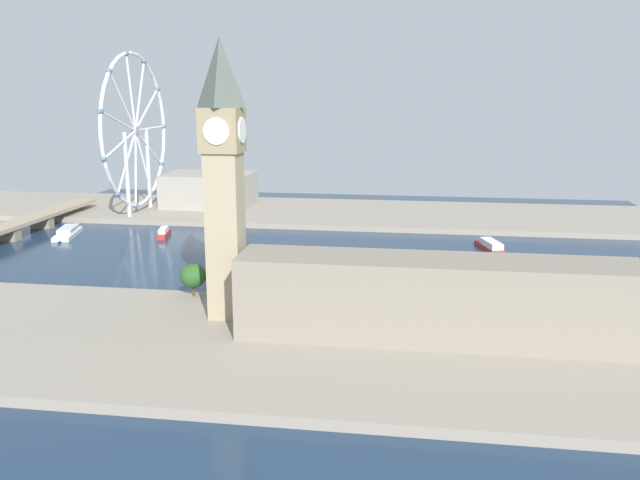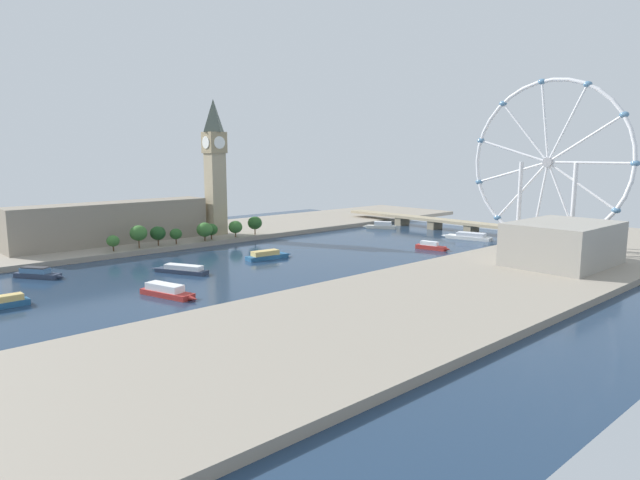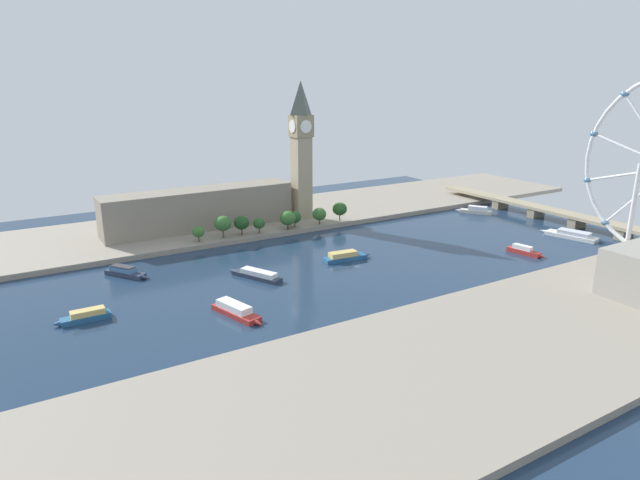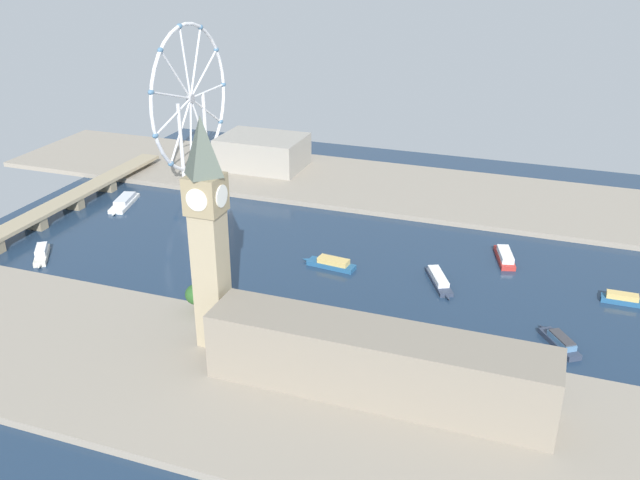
{
  "view_description": "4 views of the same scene",
  "coord_description": "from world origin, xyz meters",
  "px_view_note": "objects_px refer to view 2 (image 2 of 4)",
  "views": [
    {
      "loc": [
        -290.26,
        -44.69,
        77.18
      ],
      "look_at": [
        -6.38,
        -3.12,
        10.92
      ],
      "focal_mm": 36.84,
      "sensor_mm": 36.0,
      "label": 1
    },
    {
      "loc": [
        233.51,
        -183.36,
        57.94
      ],
      "look_at": [
        9.31,
        21.91,
        9.67
      ],
      "focal_mm": 30.95,
      "sensor_mm": 36.0,
      "label": 2
    },
    {
      "loc": [
        227.71,
        -160.0,
        94.88
      ],
      "look_at": [
        -11.15,
        -16.23,
        11.96
      ],
      "focal_mm": 30.82,
      "sensor_mm": 36.0,
      "label": 3
    },
    {
      "loc": [
        -290.78,
        -99.94,
        150.53
      ],
      "look_at": [
        6.8,
        6.97,
        7.31
      ],
      "focal_mm": 38.75,
      "sensor_mm": 36.0,
      "label": 4
    }
  ],
  "objects_px": {
    "tour_boat_7": "(469,236)",
    "river_bridge": "(453,223)",
    "clock_tower": "(215,165)",
    "parliament_block": "(111,223)",
    "riverside_hall": "(563,243)",
    "tour_boat_6": "(38,273)",
    "ferris_wheel": "(548,163)",
    "tour_boat_0": "(182,269)",
    "tour_boat_1": "(267,255)",
    "tour_boat_5": "(1,303)",
    "tour_boat_2": "(381,226)",
    "tour_boat_4": "(431,246)",
    "tour_boat_3": "(167,291)"
  },
  "relations": [
    {
      "from": "tour_boat_7",
      "to": "river_bridge",
      "type": "bearing_deg",
      "value": -54.03
    },
    {
      "from": "clock_tower",
      "to": "river_bridge",
      "type": "distance_m",
      "value": 178.3
    },
    {
      "from": "parliament_block",
      "to": "riverside_hall",
      "type": "relative_size",
      "value": 2.17
    },
    {
      "from": "river_bridge",
      "to": "tour_boat_6",
      "type": "xyz_separation_m",
      "value": [
        -41.65,
        -275.22,
        -4.08
      ]
    },
    {
      "from": "riverside_hall",
      "to": "tour_boat_6",
      "type": "relative_size",
      "value": 2.33
    },
    {
      "from": "ferris_wheel",
      "to": "tour_boat_0",
      "type": "relative_size",
      "value": 3.15
    },
    {
      "from": "river_bridge",
      "to": "tour_boat_1",
      "type": "distance_m",
      "value": 168.13
    },
    {
      "from": "tour_boat_5",
      "to": "tour_boat_7",
      "type": "bearing_deg",
      "value": 174.44
    },
    {
      "from": "tour_boat_2",
      "to": "tour_boat_7",
      "type": "relative_size",
      "value": 0.68
    },
    {
      "from": "ferris_wheel",
      "to": "tour_boat_4",
      "type": "bearing_deg",
      "value": -145.65
    },
    {
      "from": "tour_boat_0",
      "to": "clock_tower",
      "type": "bearing_deg",
      "value": -66.95
    },
    {
      "from": "parliament_block",
      "to": "tour_boat_0",
      "type": "relative_size",
      "value": 3.92
    },
    {
      "from": "riverside_hall",
      "to": "tour_boat_5",
      "type": "height_order",
      "value": "riverside_hall"
    },
    {
      "from": "clock_tower",
      "to": "tour_boat_2",
      "type": "distance_m",
      "value": 136.15
    },
    {
      "from": "tour_boat_2",
      "to": "tour_boat_0",
      "type": "bearing_deg",
      "value": 67.91
    },
    {
      "from": "ferris_wheel",
      "to": "tour_boat_5",
      "type": "xyz_separation_m",
      "value": [
        -85.33,
        -259.62,
        -49.96
      ]
    },
    {
      "from": "tour_boat_0",
      "to": "tour_boat_2",
      "type": "bearing_deg",
      "value": -104.29
    },
    {
      "from": "clock_tower",
      "to": "tour_boat_4",
      "type": "relative_size",
      "value": 4.06
    },
    {
      "from": "tour_boat_3",
      "to": "tour_boat_5",
      "type": "distance_m",
      "value": 60.52
    },
    {
      "from": "tour_boat_6",
      "to": "tour_boat_1",
      "type": "bearing_deg",
      "value": 37.22
    },
    {
      "from": "tour_boat_1",
      "to": "tour_boat_0",
      "type": "bearing_deg",
      "value": -172.97
    },
    {
      "from": "ferris_wheel",
      "to": "tour_boat_7",
      "type": "height_order",
      "value": "ferris_wheel"
    },
    {
      "from": "tour_boat_4",
      "to": "clock_tower",
      "type": "bearing_deg",
      "value": -161.12
    },
    {
      "from": "parliament_block",
      "to": "tour_boat_7",
      "type": "xyz_separation_m",
      "value": [
        129.55,
        191.0,
        -13.55
      ]
    },
    {
      "from": "parliament_block",
      "to": "tour_boat_0",
      "type": "xyz_separation_m",
      "value": [
        94.02,
        -4.27,
        -13.72
      ]
    },
    {
      "from": "ferris_wheel",
      "to": "tour_boat_0",
      "type": "xyz_separation_m",
      "value": [
        -94.46,
        -179.3,
        -50.14
      ]
    },
    {
      "from": "riverside_hall",
      "to": "tour_boat_4",
      "type": "relative_size",
      "value": 2.49
    },
    {
      "from": "parliament_block",
      "to": "tour_boat_3",
      "type": "bearing_deg",
      "value": -13.11
    },
    {
      "from": "tour_boat_0",
      "to": "tour_boat_6",
      "type": "height_order",
      "value": "tour_boat_6"
    },
    {
      "from": "ferris_wheel",
      "to": "tour_boat_1",
      "type": "height_order",
      "value": "ferris_wheel"
    },
    {
      "from": "tour_boat_3",
      "to": "tour_boat_6",
      "type": "height_order",
      "value": "tour_boat_6"
    },
    {
      "from": "river_bridge",
      "to": "tour_boat_5",
      "type": "xyz_separation_m",
      "value": [
        3.78,
        -300.79,
        -4.19
      ]
    },
    {
      "from": "tour_boat_1",
      "to": "tour_boat_3",
      "type": "relative_size",
      "value": 0.95
    },
    {
      "from": "parliament_block",
      "to": "tour_boat_4",
      "type": "xyz_separation_m",
      "value": [
        136.51,
        139.52,
        -13.52
      ]
    },
    {
      "from": "ferris_wheel",
      "to": "tour_boat_1",
      "type": "distance_m",
      "value": 166.27
    },
    {
      "from": "tour_boat_3",
      "to": "tour_boat_6",
      "type": "xyz_separation_m",
      "value": [
        -72.08,
        -28.77,
        -0.09
      ]
    },
    {
      "from": "tour_boat_2",
      "to": "tour_boat_6",
      "type": "xyz_separation_m",
      "value": [
        3.8,
        -246.79,
        -0.11
      ]
    },
    {
      "from": "parliament_block",
      "to": "tour_boat_0",
      "type": "distance_m",
      "value": 95.11
    },
    {
      "from": "tour_boat_6",
      "to": "riverside_hall",
      "type": "bearing_deg",
      "value": 16.97
    },
    {
      "from": "tour_boat_7",
      "to": "riverside_hall",
      "type": "bearing_deg",
      "value": 134.75
    },
    {
      "from": "tour_boat_5",
      "to": "tour_boat_7",
      "type": "xyz_separation_m",
      "value": [
        26.4,
        275.57,
        -0.02
      ]
    },
    {
      "from": "riverside_hall",
      "to": "tour_boat_7",
      "type": "bearing_deg",
      "value": 148.9
    },
    {
      "from": "tour_boat_3",
      "to": "tour_boat_7",
      "type": "bearing_deg",
      "value": 74.45
    },
    {
      "from": "parliament_block",
      "to": "tour_boat_3",
      "type": "relative_size",
      "value": 4.05
    },
    {
      "from": "tour_boat_0",
      "to": "tour_boat_5",
      "type": "xyz_separation_m",
      "value": [
        9.13,
        -80.31,
        0.18
      ]
    },
    {
      "from": "river_bridge",
      "to": "tour_boat_7",
      "type": "bearing_deg",
      "value": -39.88
    },
    {
      "from": "parliament_block",
      "to": "riverside_hall",
      "type": "xyz_separation_m",
      "value": [
        215.63,
        139.08,
        -2.0
      ]
    },
    {
      "from": "tour_boat_0",
      "to": "tour_boat_7",
      "type": "bearing_deg",
      "value": -126.39
    },
    {
      "from": "parliament_block",
      "to": "tour_boat_4",
      "type": "height_order",
      "value": "parliament_block"
    },
    {
      "from": "tour_boat_7",
      "to": "tour_boat_0",
      "type": "bearing_deg",
      "value": 65.54
    }
  ]
}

